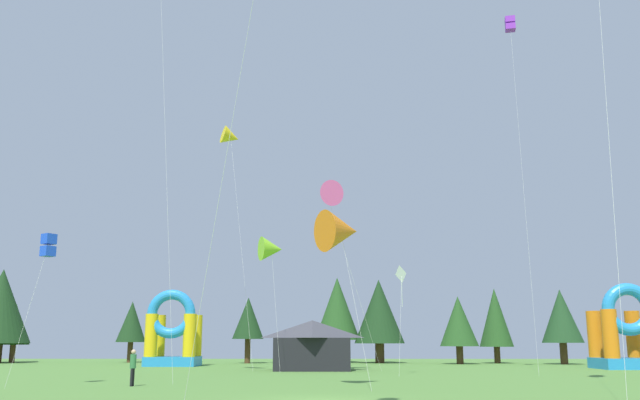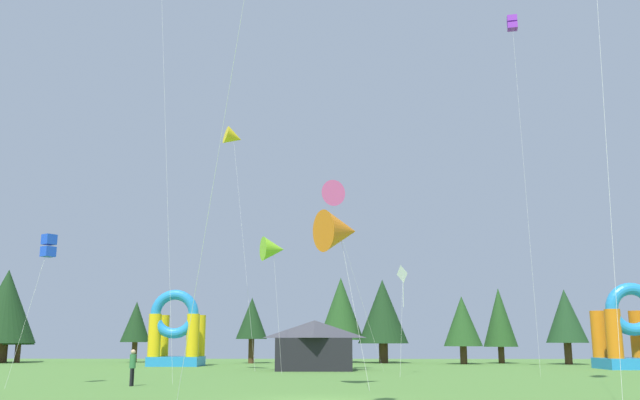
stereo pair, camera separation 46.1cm
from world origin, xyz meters
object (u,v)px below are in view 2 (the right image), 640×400
object	(u,v)px
kite_pink_delta	(328,194)
kite_orange_delta	(340,231)
kite_white_diamond	(404,276)
kite_blue_box	(49,246)
kite_lime_delta	(273,249)
inflatable_red_slide	(629,335)
person_midfield	(133,364)
kite_yellow_delta	(233,137)
kite_purple_box	(512,24)
inflatable_blue_arch	(176,336)
festival_tent	(315,345)

from	to	relation	value
kite_pink_delta	kite_orange_delta	xyz separation A→B (m)	(0.74, -16.09, -5.40)
kite_white_diamond	kite_pink_delta	bearing A→B (deg)	145.06
kite_blue_box	kite_lime_delta	world-z (taller)	kite_lime_delta
kite_lime_delta	inflatable_red_slide	xyz separation A→B (m)	(28.05, 5.25, -6.30)
kite_lime_delta	kite_pink_delta	world-z (taller)	kite_pink_delta
kite_blue_box	kite_lime_delta	size ratio (longest dim) A/B	0.77
person_midfield	kite_yellow_delta	bearing A→B (deg)	10.08
kite_yellow_delta	kite_orange_delta	world-z (taller)	kite_yellow_delta
kite_purple_box	person_midfield	world-z (taller)	kite_purple_box
kite_pink_delta	inflatable_red_slide	xyz separation A→B (m)	(23.91, 5.66, -10.41)
kite_purple_box	inflatable_blue_arch	bearing A→B (deg)	155.91
person_midfield	inflatable_blue_arch	xyz separation A→B (m)	(-4.07, 26.58, 1.55)
person_midfield	inflatable_blue_arch	distance (m)	26.93
kite_yellow_delta	kite_lime_delta	world-z (taller)	kite_yellow_delta
kite_yellow_delta	kite_orange_delta	distance (m)	29.81
kite_yellow_delta	person_midfield	distance (m)	31.12
kite_blue_box	inflatable_blue_arch	distance (m)	27.35
kite_yellow_delta	festival_tent	distance (m)	20.94
kite_lime_delta	inflatable_red_slide	size ratio (longest dim) A/B	1.47
kite_yellow_delta	kite_white_diamond	distance (m)	23.40
kite_blue_box	kite_white_diamond	world-z (taller)	kite_blue_box
kite_blue_box	kite_purple_box	xyz separation A→B (m)	(28.54, 14.45, 19.19)
person_midfield	kite_white_diamond	bearing A→B (deg)	-39.66
kite_yellow_delta	kite_white_diamond	world-z (taller)	kite_yellow_delta
kite_lime_delta	kite_orange_delta	xyz separation A→B (m)	(4.88, -16.50, -1.30)
kite_purple_box	inflatable_red_slide	xyz separation A→B (m)	(9.63, 6.85, -23.56)
kite_purple_box	inflatable_red_slide	world-z (taller)	kite_purple_box
inflatable_red_slide	kite_yellow_delta	bearing A→B (deg)	173.94
kite_yellow_delta	inflatable_red_slide	distance (m)	37.34
kite_lime_delta	kite_white_diamond	size ratio (longest dim) A/B	1.39
festival_tent	kite_purple_box	bearing A→B (deg)	-15.41
kite_blue_box	person_midfield	world-z (taller)	kite_blue_box
festival_tent	kite_blue_box	bearing A→B (deg)	-125.12
kite_lime_delta	kite_orange_delta	world-z (taller)	kite_lime_delta
kite_lime_delta	inflatable_red_slide	distance (m)	29.22
kite_blue_box	kite_orange_delta	bearing A→B (deg)	-1.69
kite_blue_box	inflatable_red_slide	xyz separation A→B (m)	(38.17, 21.30, -4.36)
kite_blue_box	kite_purple_box	world-z (taller)	kite_purple_box
kite_white_diamond	inflatable_blue_arch	xyz separation A→B (m)	(-18.92, 14.95, -3.95)
person_midfield	kite_purple_box	bearing A→B (deg)	-47.36
kite_purple_box	festival_tent	size ratio (longest dim) A/B	4.72
kite_yellow_delta	kite_purple_box	bearing A→B (deg)	-24.14
kite_orange_delta	person_midfield	distance (m)	12.36
kite_lime_delta	inflatable_blue_arch	world-z (taller)	kite_lime_delta
kite_blue_box	kite_pink_delta	size ratio (longest dim) A/B	0.54
kite_purple_box	person_midfield	size ratio (longest dim) A/B	15.00
kite_purple_box	kite_orange_delta	bearing A→B (deg)	-132.28
inflatable_blue_arch	inflatable_red_slide	bearing A→B (deg)	-8.58
kite_yellow_delta	inflatable_red_slide	size ratio (longest dim) A/B	3.18
kite_white_diamond	kite_yellow_delta	bearing A→B (deg)	137.54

